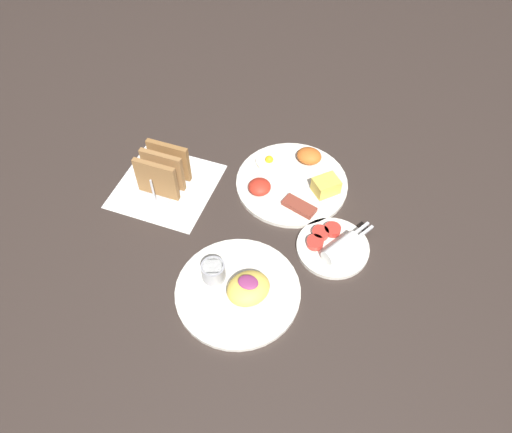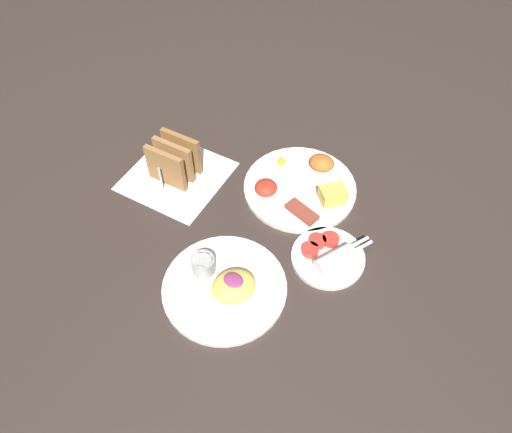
{
  "view_description": "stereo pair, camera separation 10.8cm",
  "coord_description": "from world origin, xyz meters",
  "px_view_note": "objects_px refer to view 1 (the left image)",
  "views": [
    {
      "loc": [
        0.24,
        -0.58,
        0.88
      ],
      "look_at": [
        0.02,
        0.05,
        0.03
      ],
      "focal_mm": 35.0,
      "sensor_mm": 36.0,
      "label": 1
    },
    {
      "loc": [
        0.34,
        -0.54,
        0.88
      ],
      "look_at": [
        0.02,
        0.05,
        0.03
      ],
      "focal_mm": 35.0,
      "sensor_mm": 36.0,
      "label": 2
    }
  ],
  "objects_px": {
    "plate_foreground": "(238,288)",
    "toast_rack": "(163,171)",
    "plate_condiments": "(333,246)",
    "plate_breakfast": "(293,180)"
  },
  "relations": [
    {
      "from": "toast_rack",
      "to": "plate_foreground",
      "type": "bearing_deg",
      "value": -38.24
    },
    {
      "from": "plate_condiments",
      "to": "plate_foreground",
      "type": "xyz_separation_m",
      "value": [
        -0.15,
        -0.17,
        0.0
      ]
    },
    {
      "from": "plate_foreground",
      "to": "plate_breakfast",
      "type": "bearing_deg",
      "value": 87.16
    },
    {
      "from": "plate_foreground",
      "to": "toast_rack",
      "type": "height_order",
      "value": "toast_rack"
    },
    {
      "from": "toast_rack",
      "to": "plate_condiments",
      "type": "bearing_deg",
      "value": -5.47
    },
    {
      "from": "plate_foreground",
      "to": "toast_rack",
      "type": "distance_m",
      "value": 0.34
    },
    {
      "from": "plate_foreground",
      "to": "toast_rack",
      "type": "relative_size",
      "value": 2.16
    },
    {
      "from": "plate_condiments",
      "to": "plate_foreground",
      "type": "distance_m",
      "value": 0.22
    },
    {
      "from": "plate_condiments",
      "to": "toast_rack",
      "type": "relative_size",
      "value": 1.33
    },
    {
      "from": "plate_breakfast",
      "to": "plate_foreground",
      "type": "relative_size",
      "value": 1.05
    }
  ]
}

